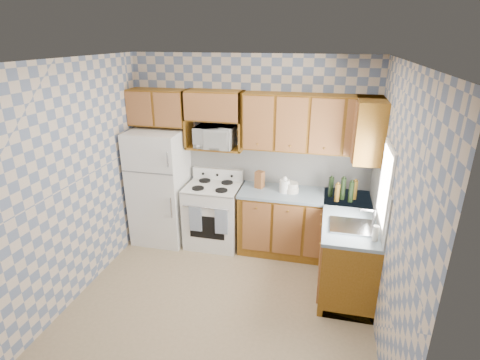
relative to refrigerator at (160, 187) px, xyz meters
name	(u,v)px	position (x,y,z in m)	size (l,w,h in m)	color
floor	(221,301)	(1.27, -1.25, -0.84)	(3.40, 3.40, 0.00)	#8B7756
back_wall	(250,152)	(1.27, 0.35, 0.51)	(3.40, 0.02, 2.70)	slate
right_wall	(391,212)	(2.97, -1.25, 0.51)	(0.02, 3.20, 2.70)	slate
backsplash_back	(277,165)	(1.68, 0.34, 0.36)	(2.60, 0.01, 0.56)	white
backsplash_right	(379,194)	(2.96, -0.45, 0.36)	(0.01, 1.60, 0.56)	white
refrigerator	(160,187)	(0.00, 0.00, 0.00)	(0.75, 0.70, 1.68)	white
stove_body	(214,215)	(0.80, 0.03, -0.39)	(0.76, 0.65, 0.90)	white
cooktop	(213,187)	(0.80, 0.03, 0.07)	(0.76, 0.65, 0.03)	silver
backguard	(218,174)	(0.80, 0.30, 0.16)	(0.76, 0.08, 0.17)	white
dish_towel_left	(195,219)	(0.65, -0.32, -0.29)	(0.17, 0.03, 0.37)	navy
dish_towel_right	(221,222)	(1.02, -0.32, -0.29)	(0.17, 0.03, 0.37)	navy
base_cabinets_back	(303,225)	(2.10, 0.05, -0.40)	(1.75, 0.60, 0.88)	#633D0C
base_cabinets_right	(346,248)	(2.67, -0.45, -0.40)	(0.60, 1.60, 0.88)	#633D0C
countertop_back	(305,195)	(2.10, 0.05, 0.06)	(1.77, 0.63, 0.04)	slate
countertop_right	(350,215)	(2.67, -0.45, 0.06)	(0.63, 1.60, 0.04)	slate
upper_cabinets_back	(310,123)	(2.10, 0.19, 1.01)	(1.75, 0.33, 0.74)	#633D0C
upper_cabinets_fridge	(158,107)	(-0.02, 0.19, 1.13)	(0.82, 0.33, 0.50)	#633D0C
upper_cabinets_right	(369,129)	(2.81, 0.00, 1.01)	(0.33, 0.70, 0.74)	#633D0C
microwave_shelf	(215,148)	(0.80, 0.19, 0.60)	(0.80, 0.33, 0.03)	#633D0C
microwave	(215,137)	(0.81, 0.15, 0.76)	(0.53, 0.36, 0.30)	white
sink	(352,227)	(2.67, -0.80, 0.09)	(0.48, 0.40, 0.03)	#B7B7BC
window	(385,185)	(2.96, -0.80, 0.61)	(0.02, 0.66, 0.86)	silver
bottle_0	(343,189)	(2.58, -0.04, 0.23)	(0.06, 0.06, 0.29)	black
bottle_1	(351,192)	(2.68, -0.10, 0.22)	(0.06, 0.06, 0.27)	black
bottle_2	(355,190)	(2.73, 0.00, 0.21)	(0.06, 0.06, 0.25)	brown
bottle_3	(337,193)	(2.51, -0.12, 0.20)	(0.06, 0.06, 0.23)	brown
bottle_4	(331,187)	(2.43, 0.02, 0.21)	(0.06, 0.06, 0.26)	black
knife_block	(260,180)	(1.46, 0.11, 0.20)	(0.11, 0.11, 0.24)	brown
electric_kettle	(285,186)	(1.82, 0.02, 0.17)	(0.14, 0.14, 0.18)	white
food_containers	(292,187)	(1.92, 0.05, 0.15)	(0.20, 0.20, 0.13)	beige
soap_bottle	(376,233)	(2.89, -1.05, 0.17)	(0.06, 0.06, 0.17)	beige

